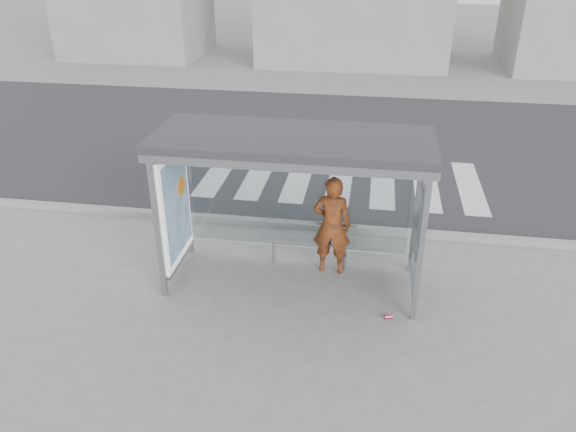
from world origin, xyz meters
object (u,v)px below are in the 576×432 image
object	(u,v)px
bus_shelter	(269,172)
bench	(309,240)
person	(332,225)
soda_can	(388,317)

from	to	relation	value
bus_shelter	bench	xyz separation A→B (m)	(0.59, 0.52, -1.48)
person	bench	world-z (taller)	person
bus_shelter	soda_can	bearing A→B (deg)	-22.38
soda_can	person	bearing A→B (deg)	129.26
bus_shelter	bench	size ratio (longest dim) A/B	2.61
person	soda_can	distance (m)	1.82
bench	soda_can	distance (m)	2.00
bus_shelter	person	bearing A→B (deg)	22.93
bus_shelter	person	world-z (taller)	bus_shelter
person	soda_can	bearing A→B (deg)	131.43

